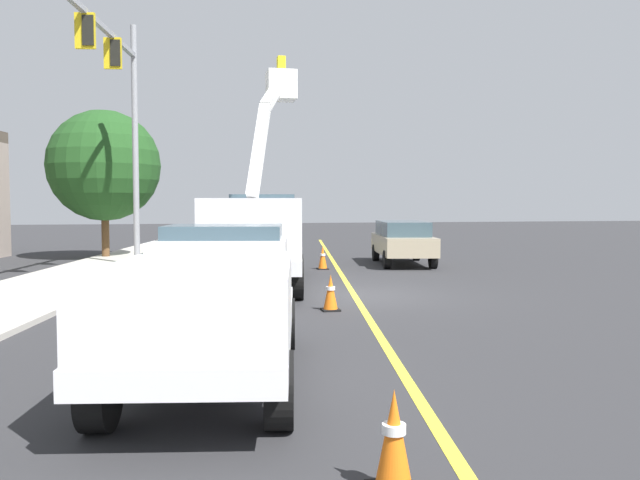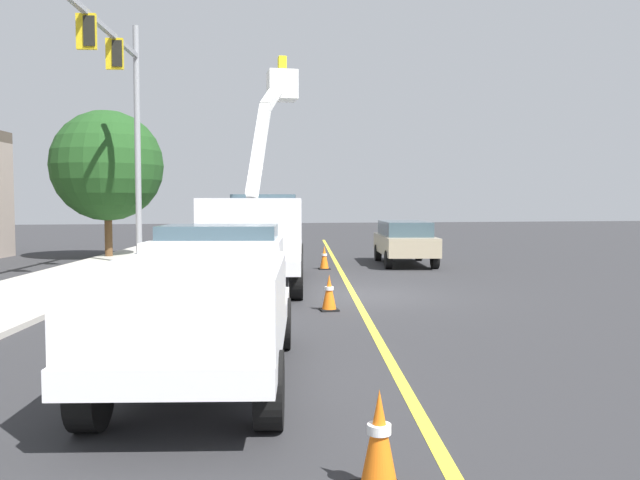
{
  "view_description": "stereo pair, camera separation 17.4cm",
  "coord_description": "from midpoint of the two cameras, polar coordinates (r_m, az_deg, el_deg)",
  "views": [
    {
      "loc": [
        -15.7,
        4.19,
        2.4
      ],
      "look_at": [
        1.06,
        0.7,
        1.4
      ],
      "focal_mm": 35.38,
      "sensor_mm": 36.0,
      "label": 1
    },
    {
      "loc": [
        -15.74,
        4.02,
        2.4
      ],
      "look_at": [
        1.06,
        0.7,
        1.4
      ],
      "focal_mm": 35.38,
      "sensor_mm": 36.0,
      "label": 2
    }
  ],
  "objects": [
    {
      "name": "street_tree_right",
      "position": [
        28.62,
        -19.11,
        6.36
      ],
      "size": [
        4.72,
        4.72,
        6.37
      ],
      "color": "brown",
      "rests_on": "ground"
    },
    {
      "name": "traffic_cone_mid_rear",
      "position": [
        22.87,
        0.03,
        -1.61
      ],
      "size": [
        0.4,
        0.4,
        0.86
      ],
      "color": "black",
      "rests_on": "ground"
    },
    {
      "name": "passing_minivan",
      "position": [
        24.94,
        7.27,
        0.04
      ],
      "size": [
        5.05,
        2.68,
        1.69
      ],
      "color": "tan",
      "rests_on": "ground"
    },
    {
      "name": "service_pickup_truck",
      "position": [
        8.58,
        -10.29,
        -5.29
      ],
      "size": [
        5.87,
        3.01,
        2.06
      ],
      "color": "white",
      "rests_on": "ground"
    },
    {
      "name": "lane_centre_stripe",
      "position": [
        16.42,
        2.84,
        -5.05
      ],
      "size": [
        49.31,
        8.57,
        0.01
      ],
      "primitive_type": "cube",
      "rotation": [
        0.0,
        0.0,
        -0.17
      ],
      "color": "yellow",
      "rests_on": "ground"
    },
    {
      "name": "traffic_cone_leading",
      "position": [
        5.5,
        5.75,
        -17.69
      ],
      "size": [
        0.4,
        0.4,
        0.87
      ],
      "color": "black",
      "rests_on": "ground"
    },
    {
      "name": "traffic_signal_mast",
      "position": [
        22.9,
        -17.75,
        12.06
      ],
      "size": [
        6.7,
        1.31,
        8.9
      ],
      "color": "gray",
      "rests_on": "ground"
    },
    {
      "name": "traffic_cone_mid_front",
      "position": [
        14.11,
        0.61,
        -4.8
      ],
      "size": [
        0.4,
        0.4,
        0.81
      ],
      "color": "black",
      "rests_on": "ground"
    },
    {
      "name": "sidewalk_far_side",
      "position": [
        17.81,
        -25.47,
        -4.53
      ],
      "size": [
        59.75,
        13.64,
        0.12
      ],
      "primitive_type": "cube",
      "rotation": [
        0.0,
        0.0,
        -0.17
      ],
      "color": "#B2ADA3",
      "rests_on": "ground"
    },
    {
      "name": "ground",
      "position": [
        16.42,
        2.84,
        -5.06
      ],
      "size": [
        120.0,
        120.0,
        0.0
      ],
      "primitive_type": "plane",
      "color": "#2D2D30"
    },
    {
      "name": "utility_bucket_truck",
      "position": [
        18.63,
        -5.8,
        0.9
      ],
      "size": [
        8.5,
        3.84,
        7.01
      ],
      "color": "white",
      "rests_on": "ground"
    }
  ]
}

